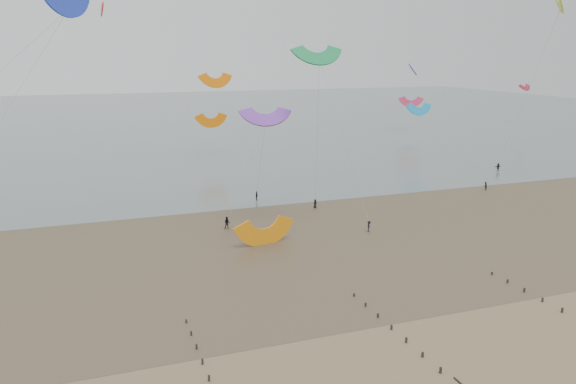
% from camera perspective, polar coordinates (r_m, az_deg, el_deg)
% --- Properties ---
extents(ground, '(500.00, 500.00, 0.00)m').
position_cam_1_polar(ground, '(50.48, 8.78, -16.41)').
color(ground, brown).
rests_on(ground, ground).
extents(sea_and_shore, '(500.00, 665.00, 0.03)m').
position_cam_1_polar(sea_and_shore, '(78.66, -5.91, -4.98)').
color(sea_and_shore, '#475654').
rests_on(sea_and_shore, ground).
extents(kitesurfers, '(121.93, 30.41, 1.87)m').
position_cam_1_polar(kitesurfers, '(98.02, 5.79, -0.66)').
color(kitesurfers, black).
rests_on(kitesurfers, ground).
extents(grounded_kite, '(8.49, 7.16, 4.14)m').
position_cam_1_polar(grounded_kite, '(77.06, -2.35, -5.32)').
color(grounded_kite, orange).
rests_on(grounded_kite, ground).
extents(kites_airborne, '(243.44, 112.26, 41.01)m').
position_cam_1_polar(kites_airborne, '(126.48, -13.63, 11.67)').
color(kites_airborne, red).
rests_on(kites_airborne, ground).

